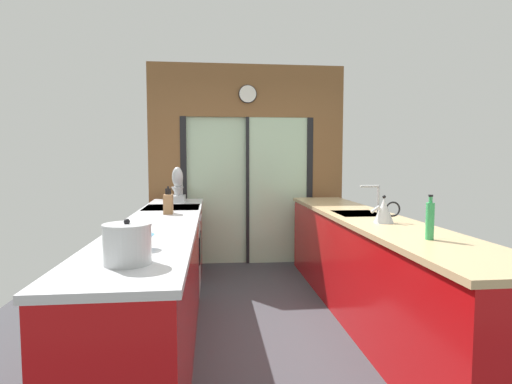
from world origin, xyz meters
The scene contains 12 objects.
ground_plane centered at (0.00, 0.60, -0.01)m, with size 5.04×7.60×0.02m, color #38383D.
back_wall_unit centered at (0.00, 2.40, 1.52)m, with size 2.64×0.12×2.70m.
left_counter_run centered at (-0.91, 0.13, 0.47)m, with size 0.62×3.80×0.92m.
right_counter_run centered at (0.91, 0.30, 0.46)m, with size 0.62×3.80×0.92m.
sink_faucet centered at (1.06, 0.55, 1.10)m, with size 0.19×0.02×0.27m.
oven_range centered at (-0.91, 1.25, 0.46)m, with size 0.60×0.60×0.92m.
mixing_bowl centered at (-0.89, -0.83, 0.96)m, with size 0.17×0.17×0.08m.
knife_block centered at (-0.89, 0.70, 1.01)m, with size 0.08×0.14×0.26m.
stand_mixer centered at (-0.89, 1.77, 1.08)m, with size 0.17×0.27×0.42m.
stock_pot centered at (-0.89, -1.16, 1.02)m, with size 0.23×0.23×0.22m.
kettle centered at (0.89, -0.04, 1.02)m, with size 0.25×0.16×0.22m.
soap_bottle centered at (0.89, -0.74, 1.04)m, with size 0.05×0.05×0.29m.
Camera 1 is at (-0.48, -3.18, 1.43)m, focal length 28.75 mm.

